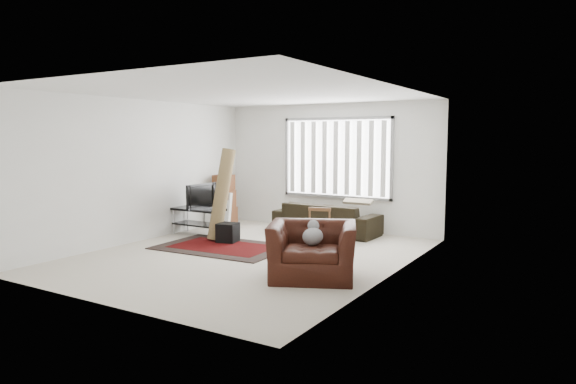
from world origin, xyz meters
name	(u,v)px	position (x,y,z in m)	size (l,w,h in m)	color
room	(266,150)	(0.03, 0.51, 1.76)	(6.00, 6.02, 2.71)	beige
persian_rug	(223,247)	(-0.75, 0.26, 0.01)	(2.36, 1.63, 0.02)	black
tv_stand	(199,216)	(-1.95, 0.99, 0.39)	(1.09, 0.49, 0.55)	black
tv	(198,196)	(-1.95, 0.99, 0.80)	(0.88, 0.11, 0.51)	black
subwoofer	(228,232)	(-0.94, 0.65, 0.20)	(0.35, 0.35, 0.35)	black
moving_boxes	(224,202)	(-2.15, 2.08, 0.54)	(0.53, 0.50, 1.15)	brown
white_flatpack	(218,210)	(-2.15, 1.88, 0.39)	(0.61, 0.09, 0.78)	silver
rolled_rug	(222,194)	(-1.21, 0.82, 0.89)	(0.26, 0.26, 1.76)	brown
sofa	(327,214)	(0.23, 2.45, 0.42)	(2.18, 0.94, 0.84)	black
side_chair	(318,229)	(0.93, 0.74, 0.43)	(0.52, 0.52, 0.77)	#8A745B
armchair	(313,246)	(1.59, -0.68, 0.45)	(1.54, 1.46, 0.89)	black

